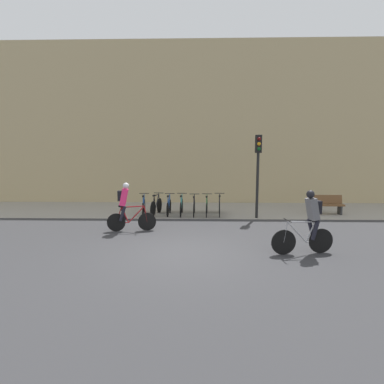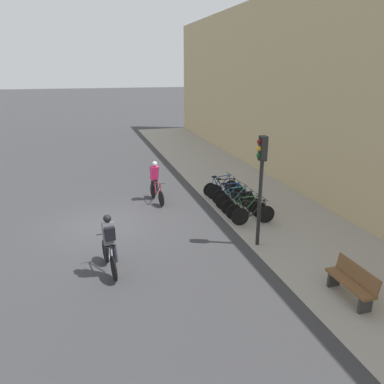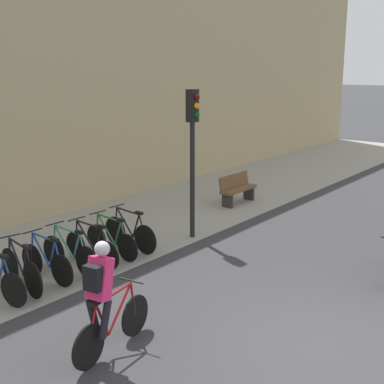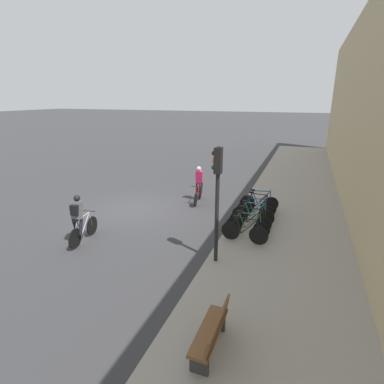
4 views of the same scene
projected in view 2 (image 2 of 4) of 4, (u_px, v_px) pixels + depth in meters
name	position (u px, v px, depth m)	size (l,w,h in m)	color
ground	(103.00, 225.00, 13.82)	(200.00, 200.00, 0.00)	#333335
kerb_strip	(268.00, 207.00, 15.60)	(44.00, 4.50, 0.01)	gray
building_facade	(334.00, 94.00, 14.84)	(44.00, 0.60, 9.06)	tan
cyclist_pink	(155.00, 180.00, 16.09)	(1.75, 0.52, 1.77)	black
cyclist_grey	(109.00, 243.00, 10.28)	(1.79, 0.52, 1.79)	black
parked_bike_0	(220.00, 187.00, 16.98)	(0.46, 1.69, 0.95)	black
parked_bike_1	(225.00, 190.00, 16.45)	(0.46, 1.65, 0.98)	black
parked_bike_2	(230.00, 195.00, 15.92)	(0.46, 1.60, 0.96)	black
parked_bike_3	(235.00, 199.00, 15.39)	(0.46, 1.71, 0.97)	black
parked_bike_4	(241.00, 204.00, 14.86)	(0.46, 1.66, 0.94)	black
parked_bike_5	(247.00, 209.00, 14.33)	(0.46, 1.67, 0.95)	black
parked_bike_6	(253.00, 214.00, 13.80)	(0.46, 1.69, 0.97)	black
traffic_light_pole	(261.00, 171.00, 11.53)	(0.26, 0.30, 3.60)	black
bench	(352.00, 282.00, 9.31)	(1.49, 0.44, 0.89)	brown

